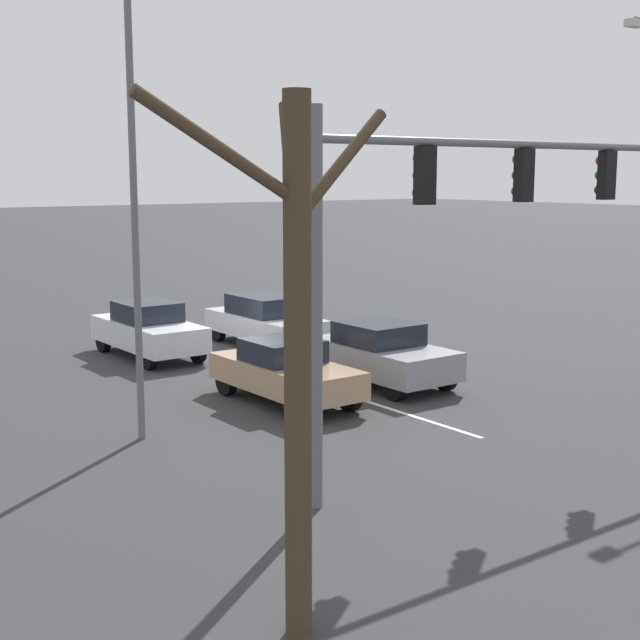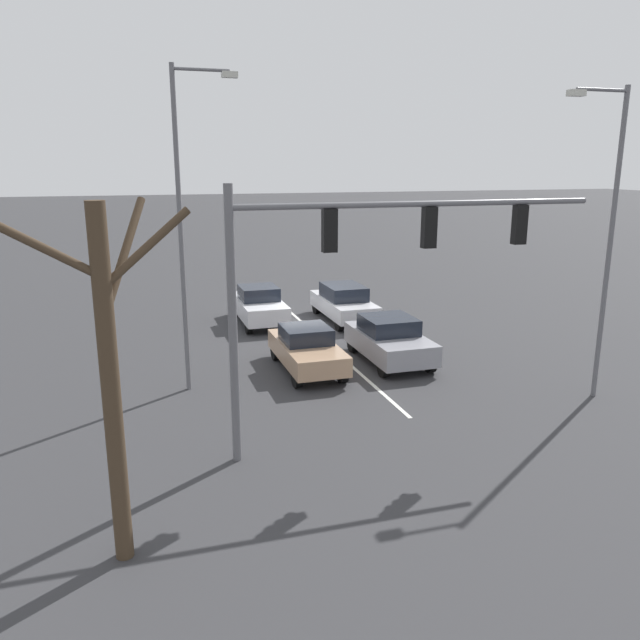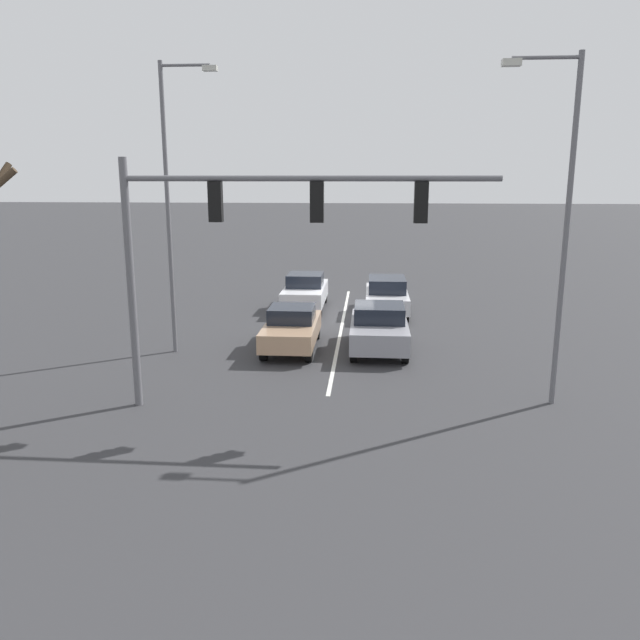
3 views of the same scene
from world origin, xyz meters
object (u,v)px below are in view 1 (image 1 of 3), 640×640
car_white_midlane_second (148,330)px  street_lamp_right_shoulder (141,172)px  car_silver_leftlane_second (265,320)px  car_gray_leftlane_front (381,353)px  bare_tree_near (296,339)px  traffic_signal_gantry (455,212)px  car_tan_midlane_front (285,371)px

car_white_midlane_second → street_lamp_right_shoulder: street_lamp_right_shoulder is taller
car_white_midlane_second → car_silver_leftlane_second: 3.65m
car_gray_leftlane_front → street_lamp_right_shoulder: 8.08m
car_gray_leftlane_front → bare_tree_near: 12.66m
street_lamp_right_shoulder → car_gray_leftlane_front: bearing=-173.7°
car_white_midlane_second → car_gray_leftlane_front: bearing=116.1°
car_silver_leftlane_second → traffic_signal_gantry: 12.81m
street_lamp_right_shoulder → bare_tree_near: (2.05, 8.03, -1.81)m
car_tan_midlane_front → car_gray_leftlane_front: bearing=-178.1°
car_tan_midlane_front → bare_tree_near: 10.76m
car_tan_midlane_front → car_white_midlane_second: size_ratio=0.97×
car_silver_leftlane_second → traffic_signal_gantry: size_ratio=0.49×
car_tan_midlane_front → street_lamp_right_shoulder: 5.87m
car_gray_leftlane_front → car_white_midlane_second: bearing=-63.9°
car_white_midlane_second → street_lamp_right_shoulder: bearing=64.2°
car_white_midlane_second → traffic_signal_gantry: size_ratio=0.47×
car_gray_leftlane_front → car_tan_midlane_front: 2.97m
car_tan_midlane_front → street_lamp_right_shoulder: size_ratio=0.44×
car_silver_leftlane_second → street_lamp_right_shoulder: size_ratio=0.48×
street_lamp_right_shoulder → car_silver_leftlane_second: bearing=-136.9°
car_silver_leftlane_second → traffic_signal_gantry: traffic_signal_gantry is taller
car_white_midlane_second → bare_tree_near: 16.47m
car_silver_leftlane_second → car_tan_midlane_front: bearing=60.7°
car_tan_midlane_front → street_lamp_right_shoulder: bearing=9.8°
car_silver_leftlane_second → street_lamp_right_shoulder: (7.10, 6.64, 4.43)m
car_gray_leftlane_front → bare_tree_near: (8.74, 8.78, 2.65)m
bare_tree_near → traffic_signal_gantry: bearing=-150.9°
traffic_signal_gantry → bare_tree_near: size_ratio=1.48×
car_white_midlane_second → bare_tree_near: size_ratio=0.69×
car_tan_midlane_front → car_white_midlane_second: car_white_midlane_second is taller
car_white_midlane_second → car_silver_leftlane_second: bearing=170.3°
car_gray_leftlane_front → traffic_signal_gantry: traffic_signal_gantry is taller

